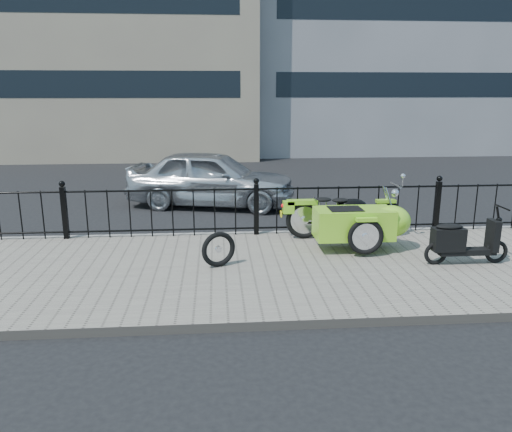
{
  "coord_description": "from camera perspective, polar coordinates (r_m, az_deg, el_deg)",
  "views": [
    {
      "loc": [
        -0.73,
        -7.75,
        2.75
      ],
      "look_at": [
        -0.12,
        -0.1,
        0.83
      ],
      "focal_mm": 35.0,
      "sensor_mm": 36.0,
      "label": 1
    }
  ],
  "objects": [
    {
      "name": "spare_tire",
      "position": [
        7.68,
        -4.31,
        -3.82
      ],
      "size": [
        0.54,
        0.3,
        0.56
      ],
      "primitive_type": "torus",
      "rotation": [
        1.57,
        0.0,
        0.42
      ],
      "color": "black",
      "rests_on": "sidewalk"
    },
    {
      "name": "curb",
      "position": [
        9.61,
        -0.04,
        -2.19
      ],
      "size": [
        30.0,
        0.1,
        0.12
      ],
      "primitive_type": "cube",
      "color": "gray",
      "rests_on": "ground"
    },
    {
      "name": "motorcycle_sidecar",
      "position": [
        8.73,
        11.96,
        -0.53
      ],
      "size": [
        2.28,
        1.48,
        0.98
      ],
      "color": "black",
      "rests_on": "sidewalk"
    },
    {
      "name": "iron_fence",
      "position": [
        9.34,
        0.03,
        0.68
      ],
      "size": [
        14.11,
        0.11,
        1.08
      ],
      "color": "black",
      "rests_on": "sidewalk"
    },
    {
      "name": "sidewalk",
      "position": [
        7.77,
        1.1,
        -6.19
      ],
      "size": [
        30.0,
        3.8,
        0.12
      ],
      "primitive_type": "cube",
      "color": "slate",
      "rests_on": "ground"
    },
    {
      "name": "scooter",
      "position": [
        8.39,
        22.43,
        -2.75
      ],
      "size": [
        1.35,
        0.39,
        0.92
      ],
      "color": "black",
      "rests_on": "sidewalk"
    },
    {
      "name": "sedan_car",
      "position": [
        12.23,
        -5.12,
        4.33
      ],
      "size": [
        4.32,
        2.54,
        1.38
      ],
      "primitive_type": "imported",
      "rotation": [
        0.0,
        0.0,
        1.33
      ],
      "color": "#B9BCC1",
      "rests_on": "ground"
    },
    {
      "name": "ground",
      "position": [
        8.26,
        0.76,
        -5.38
      ],
      "size": [
        120.0,
        120.0,
        0.0
      ],
      "primitive_type": "plane",
      "color": "black",
      "rests_on": "ground"
    },
    {
      "name": "building_tan",
      "position": [
        24.54,
        -18.2,
        21.04
      ],
      "size": [
        14.0,
        8.01,
        12.0
      ],
      "color": "gray",
      "rests_on": "ground"
    }
  ]
}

